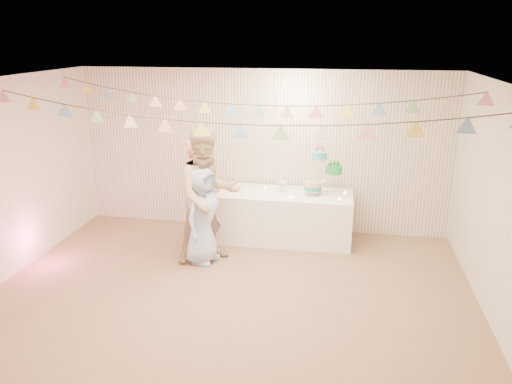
% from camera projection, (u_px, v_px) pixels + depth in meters
% --- Properties ---
extents(floor, '(6.00, 6.00, 0.00)m').
position_uv_depth(floor, '(229.00, 300.00, 6.09)').
color(floor, '#816045').
rests_on(floor, ground).
extents(ceiling, '(6.00, 6.00, 0.00)m').
position_uv_depth(ceiling, '(224.00, 84.00, 5.31)').
color(ceiling, white).
rests_on(ceiling, ground).
extents(back_wall, '(6.00, 6.00, 0.00)m').
position_uv_depth(back_wall, '(262.00, 151.00, 8.05)').
color(back_wall, white).
rests_on(back_wall, ground).
extents(front_wall, '(6.00, 6.00, 0.00)m').
position_uv_depth(front_wall, '(141.00, 315.00, 3.36)').
color(front_wall, white).
rests_on(front_wall, ground).
extents(right_wall, '(5.00, 5.00, 0.00)m').
position_uv_depth(right_wall, '(506.00, 215.00, 5.20)').
color(right_wall, white).
rests_on(right_wall, ground).
extents(table, '(2.05, 0.82, 0.77)m').
position_uv_depth(table, '(285.00, 216.00, 7.79)').
color(table, white).
rests_on(table, floor).
extents(cake_stand, '(0.62, 0.37, 0.69)m').
position_uv_depth(cake_stand, '(323.00, 173.00, 7.53)').
color(cake_stand, silver).
rests_on(cake_stand, table).
extents(cake_bottom, '(0.31, 0.31, 0.15)m').
position_uv_depth(cake_bottom, '(312.00, 190.00, 7.58)').
color(cake_bottom, teal).
rests_on(cake_bottom, cake_stand).
extents(cake_middle, '(0.27, 0.27, 0.22)m').
position_uv_depth(cake_middle, '(335.00, 172.00, 7.58)').
color(cake_middle, green).
rests_on(cake_middle, cake_stand).
extents(cake_top_tier, '(0.25, 0.25, 0.19)m').
position_uv_depth(cake_top_tier, '(319.00, 156.00, 7.43)').
color(cake_top_tier, '#46BCDC').
rests_on(cake_top_tier, cake_stand).
extents(platter, '(0.36, 0.36, 0.02)m').
position_uv_depth(platter, '(249.00, 193.00, 7.72)').
color(platter, white).
rests_on(platter, table).
extents(posy, '(0.15, 0.15, 0.18)m').
position_uv_depth(posy, '(282.00, 188.00, 7.71)').
color(posy, white).
rests_on(posy, table).
extents(person_adult_a, '(0.62, 0.72, 1.68)m').
position_uv_depth(person_adult_a, '(200.00, 194.00, 7.38)').
color(person_adult_a, '#FF8E85').
rests_on(person_adult_a, floor).
extents(person_adult_b, '(1.17, 1.11, 1.92)m').
position_uv_depth(person_adult_b, '(208.00, 196.00, 6.93)').
color(person_adult_b, tan).
rests_on(person_adult_b, floor).
extents(person_child, '(0.62, 0.78, 1.39)m').
position_uv_depth(person_child, '(202.00, 215.00, 6.94)').
color(person_child, '#A2BCE5').
rests_on(person_child, floor).
extents(bunting_back, '(5.60, 1.10, 0.40)m').
position_uv_depth(bunting_back, '(245.00, 96.00, 6.42)').
color(bunting_back, pink).
rests_on(bunting_back, ceiling).
extents(bunting_front, '(5.60, 0.90, 0.36)m').
position_uv_depth(bunting_front, '(220.00, 113.00, 5.21)').
color(bunting_front, '#72A5E5').
rests_on(bunting_front, ceiling).
extents(tealight_0, '(0.04, 0.04, 0.03)m').
position_uv_depth(tealight_0, '(233.00, 192.00, 7.66)').
color(tealight_0, '#FFD88C').
rests_on(tealight_0, table).
extents(tealight_1, '(0.04, 0.04, 0.03)m').
position_uv_depth(tealight_1, '(265.00, 188.00, 7.90)').
color(tealight_1, '#FFD88C').
rests_on(tealight_1, table).
extents(tealight_2, '(0.04, 0.04, 0.03)m').
position_uv_depth(tealight_2, '(291.00, 197.00, 7.45)').
color(tealight_2, '#FFD88C').
rests_on(tealight_2, table).
extents(tealight_3, '(0.04, 0.04, 0.03)m').
position_uv_depth(tealight_3, '(310.00, 189.00, 7.82)').
color(tealight_3, '#FFD88C').
rests_on(tealight_3, table).
extents(tealight_4, '(0.04, 0.04, 0.03)m').
position_uv_depth(tealight_4, '(339.00, 199.00, 7.36)').
color(tealight_4, '#FFD88C').
rests_on(tealight_4, table).
extents(tealight_5, '(0.04, 0.04, 0.03)m').
position_uv_depth(tealight_5, '(345.00, 192.00, 7.66)').
color(tealight_5, '#FFD88C').
rests_on(tealight_5, table).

